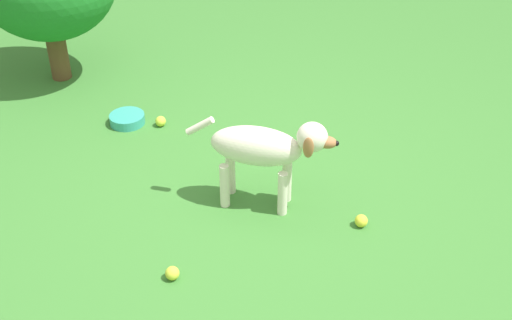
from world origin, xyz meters
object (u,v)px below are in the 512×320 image
tennis_ball_0 (361,220)px  tennis_ball_2 (161,121)px  tennis_ball_1 (172,273)px  dog (265,149)px  water_bowl (127,119)px

tennis_ball_0 → tennis_ball_2: 1.49m
tennis_ball_1 → tennis_ball_2: same height
tennis_ball_1 → dog: bearing=66.4°
tennis_ball_2 → water_bowl: tennis_ball_2 is taller
water_bowl → dog: bearing=-29.8°
dog → tennis_ball_1: (-0.28, -0.65, -0.31)m
dog → water_bowl: size_ratio=3.55×
tennis_ball_2 → water_bowl: (-0.22, -0.02, -0.00)m
dog → tennis_ball_0: bearing=-7.6°
dog → tennis_ball_2: dog is taller
tennis_ball_0 → tennis_ball_1: size_ratio=1.00×
dog → tennis_ball_1: dog is taller
tennis_ball_1 → tennis_ball_2: bearing=112.8°
dog → tennis_ball_2: bearing=142.3°
water_bowl → tennis_ball_0: bearing=-22.8°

